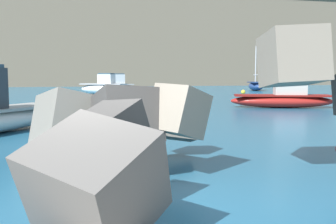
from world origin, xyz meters
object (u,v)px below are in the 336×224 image
boat_mid_left (283,97)px  boat_mid_centre (256,86)px  mooring_buoy_inner (243,92)px  boat_near_right (116,85)px  boat_near_left (104,87)px

boat_mid_left → boat_mid_centre: boat_mid_centre is taller
mooring_buoy_inner → boat_near_right: bearing=135.3°
boat_near_right → mooring_buoy_inner: (12.12, -11.98, -0.43)m
boat_near_right → boat_mid_left: size_ratio=0.80×
boat_mid_left → boat_near_left: bearing=119.6°
boat_near_left → boat_mid_centre: boat_mid_centre is taller
boat_mid_centre → mooring_buoy_inner: size_ratio=12.68×
boat_near_right → boat_near_left: bearing=-101.5°
boat_mid_left → mooring_buoy_inner: boat_mid_left is taller
boat_mid_left → boat_mid_centre: size_ratio=1.14×
boat_near_left → mooring_buoy_inner: size_ratio=11.66×
boat_near_right → boat_mid_centre: size_ratio=0.91×
boat_mid_left → boat_mid_centre: bearing=68.5°
mooring_buoy_inner → boat_mid_centre: bearing=56.9°
boat_near_left → boat_mid_centre: size_ratio=0.92×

